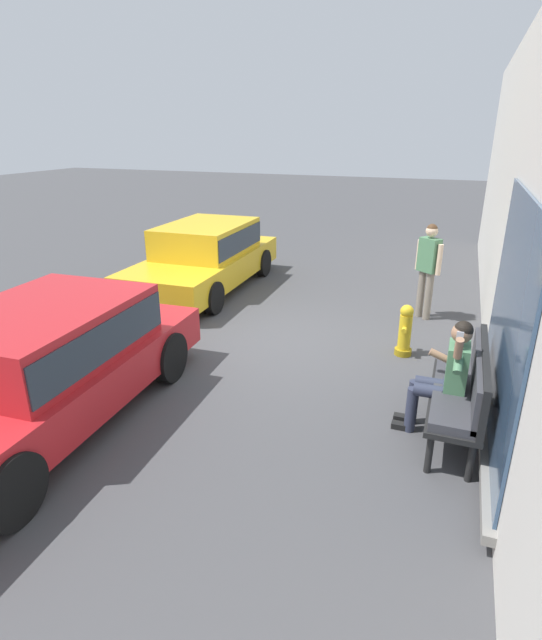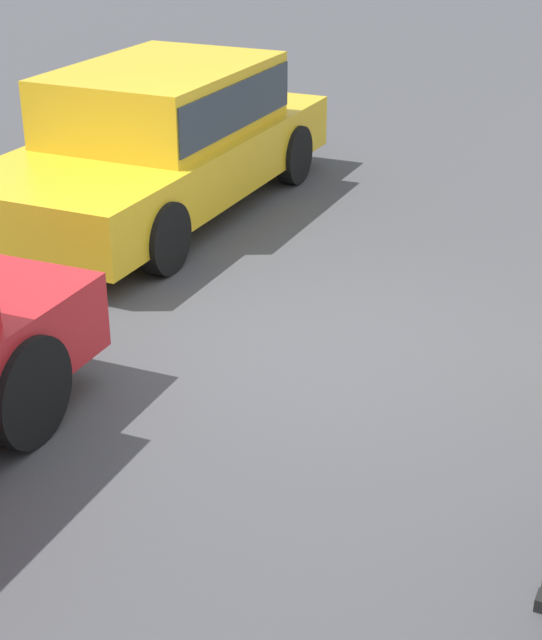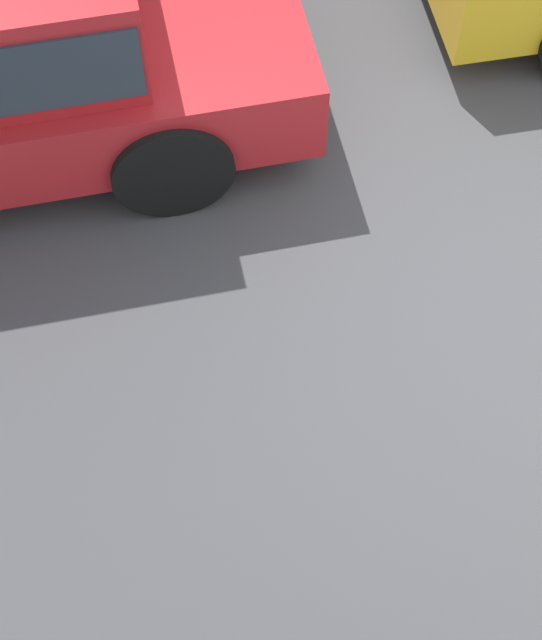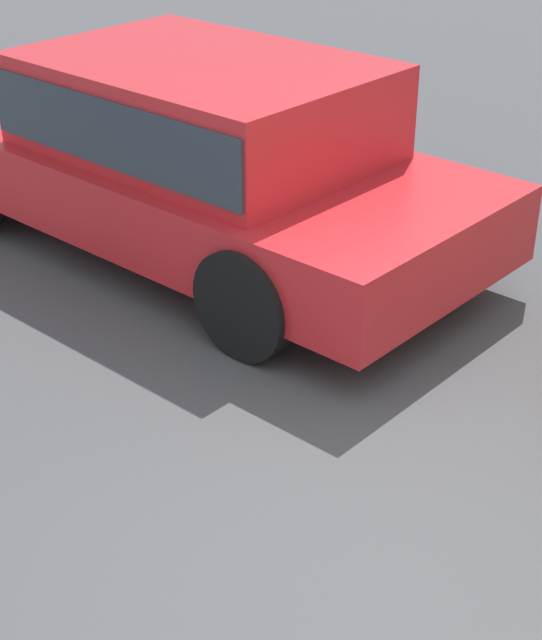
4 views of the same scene
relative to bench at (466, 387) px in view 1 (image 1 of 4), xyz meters
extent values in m
plane|color=#424244|center=(-1.78, -2.90, -0.62)|extent=(60.00, 60.00, 0.00)
cube|color=beige|center=(-1.78, 0.50, 1.71)|extent=(18.00, 0.40, 4.65)
cube|color=#385170|center=(0.00, 0.28, 0.83)|extent=(3.40, 0.03, 2.50)
cube|color=gray|center=(0.00, 0.25, -0.44)|extent=(3.60, 0.12, 0.10)
cylinder|color=black|center=(0.82, 0.10, -0.40)|extent=(0.07, 0.07, 0.43)
cylinder|color=black|center=(-0.82, 0.10, -0.40)|extent=(0.07, 0.07, 0.43)
cylinder|color=black|center=(0.82, -0.29, -0.40)|extent=(0.07, 0.07, 0.43)
cylinder|color=black|center=(-0.82, -0.29, -0.40)|extent=(0.07, 0.07, 0.43)
cube|color=black|center=(0.00, -0.09, -0.15)|extent=(1.79, 0.55, 0.06)
cube|color=#38383D|center=(0.00, -0.09, -0.07)|extent=(1.73, 0.49, 0.10)
cube|color=black|center=(0.00, 0.14, 0.15)|extent=(1.79, 0.07, 0.55)
cube|color=#38383D|center=(0.00, 0.08, 0.15)|extent=(1.73, 0.06, 0.47)
cylinder|color=#2D3347|center=(0.11, -0.33, -0.07)|extent=(0.15, 0.42, 0.15)
cylinder|color=#2D3347|center=(0.11, -0.54, -0.34)|extent=(0.12, 0.12, 0.54)
cube|color=black|center=(0.11, -0.62, -0.58)|extent=(0.10, 0.24, 0.07)
cylinder|color=#2D3347|center=(-0.07, -0.33, -0.07)|extent=(0.15, 0.42, 0.15)
cylinder|color=#2D3347|center=(-0.07, -0.54, -0.34)|extent=(0.12, 0.12, 0.54)
cube|color=black|center=(-0.07, -0.62, -0.58)|extent=(0.10, 0.24, 0.07)
cube|color=#2D3347|center=(0.02, -0.12, -0.07)|extent=(0.34, 0.24, 0.14)
cube|color=#4C7F56|center=(0.02, -0.12, 0.21)|extent=(0.38, 0.22, 0.56)
sphere|color=#A37556|center=(0.02, -0.12, 0.63)|extent=(0.22, 0.22, 0.22)
sphere|color=black|center=(0.02, -0.11, 0.66)|extent=(0.20, 0.20, 0.20)
cylinder|color=#4C7F56|center=(-0.22, -0.14, 0.32)|extent=(0.20, 0.10, 0.28)
cylinder|color=#A37556|center=(-0.27, -0.30, 0.20)|extent=(0.08, 0.27, 0.17)
cylinder|color=#4C7F56|center=(0.26, -0.12, 0.39)|extent=(0.25, 0.10, 0.22)
cylinder|color=#A37556|center=(0.33, -0.14, 0.58)|extent=(0.16, 0.08, 0.25)
cube|color=silver|center=(0.16, -0.14, 0.62)|extent=(0.02, 0.07, 0.15)
cube|color=gold|center=(-3.94, -5.31, -0.12)|extent=(4.46, 1.91, 0.53)
cube|color=gold|center=(-4.12, -5.32, 0.46)|extent=(2.34, 1.64, 0.62)
cube|color=#28333D|center=(-4.12, -5.32, 0.46)|extent=(2.29, 1.67, 0.44)
cylinder|color=black|center=(-2.60, -4.42, -0.31)|extent=(0.62, 0.20, 0.62)
cylinder|color=black|center=(-2.55, -6.13, -0.31)|extent=(0.62, 0.20, 0.62)
cylinder|color=black|center=(-5.33, -4.49, -0.31)|extent=(0.62, 0.20, 0.62)
cylinder|color=black|center=(-5.29, -6.20, -0.31)|extent=(0.62, 0.20, 0.62)
cube|color=red|center=(1.45, -4.59, -0.10)|extent=(4.64, 2.10, 0.51)
cube|color=red|center=(1.27, -4.60, 0.47)|extent=(2.45, 1.77, 0.63)
cube|color=#28333D|center=(1.27, -4.60, 0.47)|extent=(2.40, 1.80, 0.44)
cylinder|color=black|center=(2.82, -3.62, -0.27)|extent=(0.69, 0.21, 0.69)
cylinder|color=black|center=(0.00, -3.77, -0.27)|extent=(0.69, 0.21, 0.69)
cylinder|color=black|center=(0.09, -5.56, -0.27)|extent=(0.69, 0.21, 0.69)
cylinder|color=gray|center=(-3.80, -0.79, -0.18)|extent=(0.13, 0.13, 0.88)
cylinder|color=gray|center=(-3.70, -0.65, -0.18)|extent=(0.13, 0.13, 0.88)
cube|color=#4C7F56|center=(-3.75, -0.72, 0.56)|extent=(0.38, 0.41, 0.60)
cylinder|color=beige|center=(-3.89, -0.91, 0.52)|extent=(0.09, 0.09, 0.54)
cylinder|color=beige|center=(-3.61, -0.54, 0.52)|extent=(0.09, 0.09, 0.54)
sphere|color=beige|center=(-3.75, -0.72, 0.99)|extent=(0.21, 0.21, 0.21)
sphere|color=#4C331E|center=(-3.75, -0.72, 1.02)|extent=(0.19, 0.19, 0.19)
cylinder|color=olive|center=(-1.98, -0.86, -0.57)|extent=(0.26, 0.26, 0.10)
cylinder|color=gold|center=(-1.98, -0.86, -0.24)|extent=(0.19, 0.19, 0.55)
sphere|color=gold|center=(-1.98, -0.86, 0.09)|extent=(0.20, 0.20, 0.20)
cylinder|color=gold|center=(-2.12, -0.86, -0.16)|extent=(0.10, 0.08, 0.08)
cylinder|color=gold|center=(-1.84, -0.86, -0.16)|extent=(0.10, 0.08, 0.08)
camera|label=1|loc=(5.29, -0.30, 2.65)|focal=28.00mm
camera|label=2|loc=(3.86, -0.30, 2.56)|focal=55.00mm
camera|label=3|loc=(-0.01, -0.30, 3.97)|focal=55.00mm
camera|label=4|loc=(-3.64, -0.30, 2.39)|focal=55.00mm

